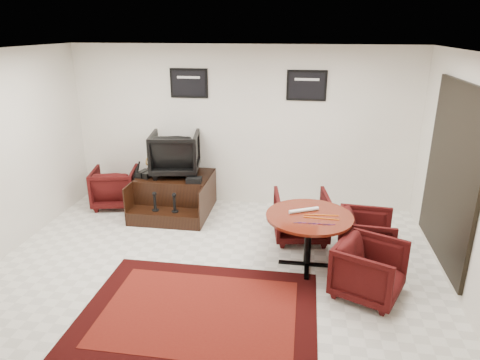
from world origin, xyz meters
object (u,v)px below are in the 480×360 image
at_px(table_chair_corner, 370,267).
at_px(table_chair_window, 366,234).
at_px(armchair_side, 115,185).
at_px(table_chair_back, 301,214).
at_px(shine_chair, 175,151).
at_px(shine_podium, 175,195).
at_px(meeting_table, 309,221).

bearing_deg(table_chair_corner, table_chair_window, 20.12).
relative_size(armchair_side, table_chair_back, 0.95).
bearing_deg(shine_chair, table_chair_window, 147.52).
height_order(shine_podium, table_chair_corner, table_chair_corner).
xyz_separation_m(shine_chair, table_chair_corner, (3.02, -2.22, -0.67)).
bearing_deg(shine_chair, meeting_table, 135.16).
bearing_deg(table_chair_back, meeting_table, 89.37).
bearing_deg(table_chair_back, shine_chair, -29.24).
height_order(meeting_table, table_chair_window, same).
height_order(shine_podium, table_chair_window, table_chair_window).
relative_size(armchair_side, table_chair_window, 1.04).
height_order(shine_podium, meeting_table, meeting_table).
bearing_deg(table_chair_back, table_chair_corner, 112.86).
bearing_deg(table_chair_corner, armchair_side, 87.21).
bearing_deg(meeting_table, armchair_side, 155.30).
xyz_separation_m(shine_chair, table_chair_back, (2.19, -0.84, -0.65)).
bearing_deg(meeting_table, table_chair_corner, -38.73).
xyz_separation_m(shine_chair, table_chair_window, (3.10, -1.32, -0.68)).
relative_size(shine_chair, armchair_side, 1.07).
bearing_deg(shine_podium, table_chair_corner, -34.58).
distance_m(shine_podium, shine_chair, 0.77).
relative_size(shine_chair, table_chair_corner, 1.08).
relative_size(shine_chair, meeting_table, 0.72).
bearing_deg(meeting_table, shine_podium, 146.82).
xyz_separation_m(table_chair_back, table_chair_corner, (0.83, -1.38, -0.02)).
bearing_deg(meeting_table, table_chair_back, 97.61).
bearing_deg(table_chair_window, shine_chair, 71.24).
xyz_separation_m(shine_podium, table_chair_back, (2.19, -0.71, 0.11)).
bearing_deg(armchair_side, meeting_table, 142.57).
bearing_deg(shine_podium, armchair_side, 176.17).
distance_m(table_chair_back, table_chair_corner, 1.61).
xyz_separation_m(armchair_side, table_chair_window, (4.23, -1.26, -0.01)).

